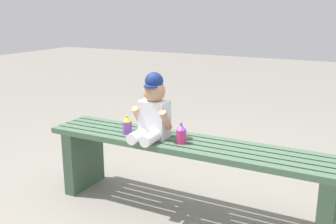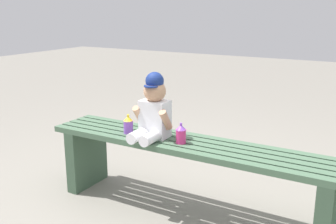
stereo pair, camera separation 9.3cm
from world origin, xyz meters
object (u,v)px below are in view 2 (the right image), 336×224
object	(u,v)px
park_bench	(188,165)
sippy_cup_left	(128,124)
sippy_cup_right	(181,134)
child_figure	(153,110)

from	to	relation	value
park_bench	sippy_cup_left	world-z (taller)	sippy_cup_left
sippy_cup_right	child_figure	bearing A→B (deg)	177.24
park_bench	child_figure	size ratio (longest dim) A/B	4.58
sippy_cup_left	child_figure	bearing A→B (deg)	2.98
child_figure	park_bench	bearing A→B (deg)	9.19
sippy_cup_left	sippy_cup_right	xyz separation A→B (m)	(0.38, 0.00, 0.00)
sippy_cup_left	park_bench	bearing A→B (deg)	6.41
park_bench	sippy_cup_right	bearing A→B (deg)	-119.99
park_bench	sippy_cup_left	distance (m)	0.46
child_figure	sippy_cup_left	world-z (taller)	child_figure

